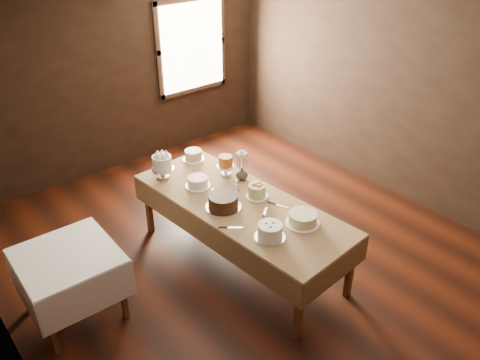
% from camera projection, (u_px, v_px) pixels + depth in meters
% --- Properties ---
extents(floor, '(5.00, 6.00, 0.01)m').
position_uv_depth(floor, '(251.00, 258.00, 5.56)').
color(floor, black).
rests_on(floor, ground).
extents(ceiling, '(5.00, 6.00, 0.01)m').
position_uv_depth(ceiling, '(255.00, 3.00, 4.14)').
color(ceiling, beige).
rests_on(ceiling, wall_back).
extents(wall_back, '(5.00, 0.02, 2.80)m').
position_uv_depth(wall_back, '(115.00, 75.00, 6.85)').
color(wall_back, black).
rests_on(wall_back, ground).
extents(wall_right, '(0.02, 6.00, 2.80)m').
position_uv_depth(wall_right, '(400.00, 93.00, 6.22)').
color(wall_right, black).
rests_on(wall_right, ground).
extents(window, '(1.10, 0.05, 1.30)m').
position_uv_depth(window, '(192.00, 46.00, 7.42)').
color(window, '#FFEABF').
rests_on(window, wall_back).
extents(display_table, '(1.20, 2.60, 0.78)m').
position_uv_depth(display_table, '(240.00, 207.00, 5.17)').
color(display_table, '#502F16').
rests_on(display_table, ground).
extents(side_table, '(0.89, 0.89, 0.74)m').
position_uv_depth(side_table, '(67.00, 262.00, 4.51)').
color(side_table, '#502F16').
rests_on(side_table, ground).
extents(cake_meringue, '(0.28, 0.28, 0.28)m').
position_uv_depth(cake_meringue, '(163.00, 167.00, 5.54)').
color(cake_meringue, silver).
rests_on(cake_meringue, display_table).
extents(cake_speckled, '(0.27, 0.27, 0.13)m').
position_uv_depth(cake_speckled, '(193.00, 155.00, 5.94)').
color(cake_speckled, white).
rests_on(cake_speckled, display_table).
extents(cake_lattice, '(0.30, 0.30, 0.11)m').
position_uv_depth(cake_lattice, '(198.00, 183.00, 5.40)').
color(cake_lattice, white).
rests_on(cake_lattice, display_table).
extents(cake_caramel, '(0.23, 0.23, 0.25)m').
position_uv_depth(cake_caramel, '(226.00, 166.00, 5.61)').
color(cake_caramel, white).
rests_on(cake_caramel, display_table).
extents(cake_chocolate, '(0.38, 0.38, 0.15)m').
position_uv_depth(cake_chocolate, '(223.00, 202.00, 5.02)').
color(cake_chocolate, silver).
rests_on(cake_chocolate, display_table).
extents(cake_flowers, '(0.25, 0.25, 0.14)m').
position_uv_depth(cake_flowers, '(257.00, 191.00, 5.20)').
color(cake_flowers, white).
rests_on(cake_flowers, display_table).
extents(cake_swirl, '(0.33, 0.33, 0.15)m').
position_uv_depth(cake_swirl, '(270.00, 232.00, 4.57)').
color(cake_swirl, silver).
rests_on(cake_swirl, display_table).
extents(cake_cream, '(0.37, 0.37, 0.12)m').
position_uv_depth(cake_cream, '(303.00, 219.00, 4.78)').
color(cake_cream, white).
rests_on(cake_cream, display_table).
extents(cake_server_a, '(0.20, 0.17, 0.01)m').
position_uv_depth(cake_server_a, '(265.00, 211.00, 4.99)').
color(cake_server_a, silver).
rests_on(cake_server_a, display_table).
extents(cake_server_b, '(0.11, 0.23, 0.01)m').
position_uv_depth(cake_server_b, '(282.00, 206.00, 5.07)').
color(cake_server_b, silver).
rests_on(cake_server_b, display_table).
extents(cake_server_c, '(0.13, 0.22, 0.01)m').
position_uv_depth(cake_server_c, '(218.00, 191.00, 5.34)').
color(cake_server_c, silver).
rests_on(cake_server_c, display_table).
extents(cake_server_d, '(0.15, 0.22, 0.01)m').
position_uv_depth(cake_server_d, '(237.00, 183.00, 5.49)').
color(cake_server_d, silver).
rests_on(cake_server_d, display_table).
extents(cake_server_e, '(0.20, 0.17, 0.01)m').
position_uv_depth(cake_server_e, '(235.00, 227.00, 4.75)').
color(cake_server_e, silver).
rests_on(cake_server_e, display_table).
extents(flower_vase, '(0.19, 0.19, 0.15)m').
position_uv_depth(flower_vase, '(242.00, 174.00, 5.53)').
color(flower_vase, '#2D2823').
rests_on(flower_vase, display_table).
extents(flower_bouquet, '(0.14, 0.14, 0.20)m').
position_uv_depth(flower_bouquet, '(242.00, 159.00, 5.43)').
color(flower_bouquet, white).
rests_on(flower_bouquet, flower_vase).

